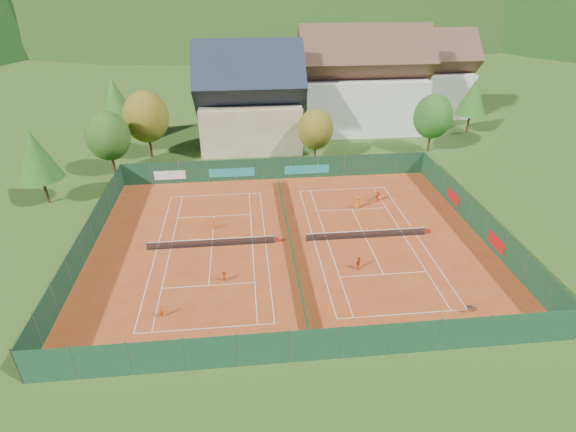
# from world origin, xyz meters

# --- Properties ---
(ground) EXTENTS (600.00, 600.00, 0.00)m
(ground) POSITION_xyz_m (0.00, 0.00, -0.02)
(ground) COLOR #2B4B17
(ground) RESTS_ON ground
(clay_pad) EXTENTS (40.00, 32.00, 0.01)m
(clay_pad) POSITION_xyz_m (0.00, 0.00, 0.01)
(clay_pad) COLOR #9F3C17
(clay_pad) RESTS_ON ground
(court_markings_left) EXTENTS (11.03, 23.83, 0.00)m
(court_markings_left) POSITION_xyz_m (-8.00, 0.00, 0.01)
(court_markings_left) COLOR white
(court_markings_left) RESTS_ON ground
(court_markings_right) EXTENTS (11.03, 23.83, 0.00)m
(court_markings_right) POSITION_xyz_m (8.00, 0.00, 0.01)
(court_markings_right) COLOR white
(court_markings_right) RESTS_ON ground
(tennis_net_left) EXTENTS (13.30, 0.10, 1.02)m
(tennis_net_left) POSITION_xyz_m (-7.85, 0.00, 0.51)
(tennis_net_left) COLOR #59595B
(tennis_net_left) RESTS_ON ground
(tennis_net_right) EXTENTS (13.30, 0.10, 1.02)m
(tennis_net_right) POSITION_xyz_m (8.15, 0.00, 0.51)
(tennis_net_right) COLOR #59595B
(tennis_net_right) RESTS_ON ground
(court_divider) EXTENTS (0.03, 28.80, 1.00)m
(court_divider) POSITION_xyz_m (0.00, 0.00, 0.50)
(court_divider) COLOR #153B1C
(court_divider) RESTS_ON ground
(fence_north) EXTENTS (40.00, 0.10, 3.00)m
(fence_north) POSITION_xyz_m (-0.46, 15.99, 1.47)
(fence_north) COLOR #14371F
(fence_north) RESTS_ON ground
(fence_south) EXTENTS (40.00, 0.04, 3.00)m
(fence_south) POSITION_xyz_m (0.00, -16.00, 1.50)
(fence_south) COLOR #163D23
(fence_south) RESTS_ON ground
(fence_west) EXTENTS (0.04, 32.00, 3.00)m
(fence_west) POSITION_xyz_m (-20.00, 0.00, 1.50)
(fence_west) COLOR #143721
(fence_west) RESTS_ON ground
(fence_east) EXTENTS (0.09, 32.00, 3.00)m
(fence_east) POSITION_xyz_m (20.00, 0.05, 1.48)
(fence_east) COLOR #163C21
(fence_east) RESTS_ON ground
(chalet) EXTENTS (16.20, 12.00, 16.00)m
(chalet) POSITION_xyz_m (-3.00, 30.00, 6.62)
(chalet) COLOR beige
(chalet) RESTS_ON ground
(hotel_block_a) EXTENTS (21.60, 11.00, 17.25)m
(hotel_block_a) POSITION_xyz_m (16.00, 36.00, 7.38)
(hotel_block_a) COLOR silver
(hotel_block_a) RESTS_ON ground
(hotel_block_b) EXTENTS (17.28, 10.00, 15.50)m
(hotel_block_b) POSITION_xyz_m (30.00, 44.00, 6.62)
(hotel_block_b) COLOR silver
(hotel_block_b) RESTS_ON ground
(tree_west_front) EXTENTS (5.72, 5.72, 8.69)m
(tree_west_front) POSITION_xyz_m (-22.00, 20.00, 5.39)
(tree_west_front) COLOR #452E18
(tree_west_front) RESTS_ON ground
(tree_west_mid) EXTENTS (6.44, 6.44, 9.78)m
(tree_west_mid) POSITION_xyz_m (-18.00, 26.00, 6.07)
(tree_west_mid) COLOR #472C19
(tree_west_mid) RESTS_ON ground
(tree_west_back) EXTENTS (5.60, 5.60, 10.00)m
(tree_west_back) POSITION_xyz_m (-24.00, 34.00, 6.74)
(tree_west_back) COLOR #4A331A
(tree_west_back) RESTS_ON ground
(tree_center) EXTENTS (5.01, 5.01, 7.60)m
(tree_center) POSITION_xyz_m (6.00, 22.00, 4.72)
(tree_center) COLOR #49301A
(tree_center) RESTS_ON ground
(tree_east_front) EXTENTS (5.72, 5.72, 8.69)m
(tree_east_front) POSITION_xyz_m (24.00, 24.00, 5.39)
(tree_east_front) COLOR #442C18
(tree_east_front) RESTS_ON ground
(tree_east_mid) EXTENTS (5.04, 5.04, 9.00)m
(tree_east_mid) POSITION_xyz_m (34.00, 32.00, 6.06)
(tree_east_mid) COLOR #462819
(tree_east_mid) RESTS_ON ground
(tree_west_side) EXTENTS (5.04, 5.04, 9.00)m
(tree_west_side) POSITION_xyz_m (-28.00, 12.00, 6.06)
(tree_west_side) COLOR #4A341A
(tree_west_side) RESTS_ON ground
(tree_east_back) EXTENTS (7.15, 7.15, 10.86)m
(tree_east_back) POSITION_xyz_m (26.00, 40.00, 6.74)
(tree_east_back) COLOR #4B2E1B
(tree_east_back) RESTS_ON ground
(mountain_backdrop) EXTENTS (820.00, 530.00, 242.00)m
(mountain_backdrop) POSITION_xyz_m (28.54, 233.48, -39.64)
(mountain_backdrop) COLOR black
(mountain_backdrop) RESTS_ON ground
(ball_hopper) EXTENTS (0.34, 0.34, 0.80)m
(ball_hopper) POSITION_xyz_m (13.39, -12.30, 0.56)
(ball_hopper) COLOR slate
(ball_hopper) RESTS_ON ground
(loose_ball_0) EXTENTS (0.07, 0.07, 0.07)m
(loose_ball_0) POSITION_xyz_m (-6.13, -4.93, 0.03)
(loose_ball_0) COLOR #CCD833
(loose_ball_0) RESTS_ON ground
(loose_ball_1) EXTENTS (0.07, 0.07, 0.07)m
(loose_ball_1) POSITION_xyz_m (7.05, -11.90, 0.03)
(loose_ball_1) COLOR #CCD833
(loose_ball_1) RESTS_ON ground
(loose_ball_2) EXTENTS (0.07, 0.07, 0.07)m
(loose_ball_2) POSITION_xyz_m (0.08, 1.24, 0.03)
(loose_ball_2) COLOR #CCD833
(loose_ball_2) RESTS_ON ground
(loose_ball_3) EXTENTS (0.07, 0.07, 0.07)m
(loose_ball_3) POSITION_xyz_m (-2.65, 5.39, 0.03)
(loose_ball_3) COLOR #CCD833
(loose_ball_3) RESTS_ON ground
(loose_ball_4) EXTENTS (0.07, 0.07, 0.07)m
(loose_ball_4) POSITION_xyz_m (9.59, -2.53, 0.03)
(loose_ball_4) COLOR #CCD833
(loose_ball_4) RESTS_ON ground
(player_left_near) EXTENTS (0.52, 0.52, 1.21)m
(player_left_near) POSITION_xyz_m (-11.56, -10.21, 0.61)
(player_left_near) COLOR #DB5313
(player_left_near) RESTS_ON ground
(player_left_mid) EXTENTS (0.73, 0.69, 1.19)m
(player_left_mid) POSITION_xyz_m (-6.62, -5.98, 0.60)
(player_left_mid) COLOR #ED5715
(player_left_mid) RESTS_ON ground
(player_left_far) EXTENTS (0.87, 0.61, 1.22)m
(player_left_far) POSITION_xyz_m (-7.92, 3.57, 0.61)
(player_left_far) COLOR #D64213
(player_left_far) RESTS_ON ground
(player_right_near) EXTENTS (0.82, 0.84, 1.41)m
(player_right_near) POSITION_xyz_m (5.83, -5.35, 0.71)
(player_right_near) COLOR #CC4112
(player_right_near) RESTS_ON ground
(player_right_far_a) EXTENTS (0.91, 0.79, 1.58)m
(player_right_far_a) POSITION_xyz_m (8.66, 6.59, 0.79)
(player_right_far_a) COLOR orange
(player_right_far_a) RESTS_ON ground
(player_right_far_b) EXTENTS (1.36, 1.15, 1.47)m
(player_right_far_b) POSITION_xyz_m (11.49, 8.10, 0.74)
(player_right_far_b) COLOR #EC5314
(player_right_far_b) RESTS_ON ground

